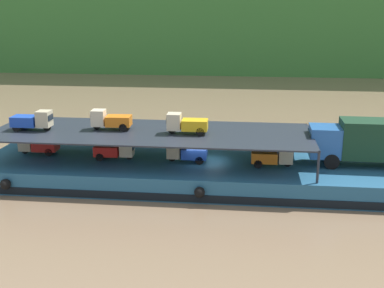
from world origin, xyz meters
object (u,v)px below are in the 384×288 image
cargo_barge (206,172)px  mini_truck_lower_fore (273,156)px  mini_truck_lower_aft (115,150)px  covered_lorry (365,141)px  mini_truck_lower_stern (38,145)px  mini_truck_lower_mid (186,152)px  mini_truck_upper_stern (33,120)px  mini_truck_upper_mid (111,120)px  mini_truck_upper_fore (186,124)px

cargo_barge → mini_truck_lower_fore: mini_truck_lower_fore is taller
cargo_barge → mini_truck_lower_aft: mini_truck_lower_aft is taller
covered_lorry → mini_truck_lower_stern: size_ratio=2.84×
mini_truck_lower_mid → covered_lorry: bearing=2.5°
cargo_barge → mini_truck_upper_stern: 12.46m
cargo_barge → mini_truck_lower_aft: size_ratio=11.16×
mini_truck_lower_stern → mini_truck_lower_mid: size_ratio=1.01×
mini_truck_lower_stern → mini_truck_upper_mid: (5.50, -0.15, 2.00)m
mini_truck_lower_stern → mini_truck_upper_fore: mini_truck_upper_fore is taller
mini_truck_lower_fore → mini_truck_upper_fore: mini_truck_upper_fore is taller
mini_truck_lower_stern → mini_truck_upper_stern: size_ratio=1.01×
mini_truck_lower_aft → mini_truck_lower_fore: bearing=-1.8°
cargo_barge → mini_truck_upper_mid: size_ratio=11.15×
mini_truck_lower_stern → mini_truck_lower_fore: size_ratio=1.01×
mini_truck_lower_aft → mini_truck_lower_fore: same height
mini_truck_lower_aft → mini_truck_upper_mid: (-0.36, 0.47, 2.00)m
covered_lorry → mini_truck_lower_mid: 11.93m
mini_truck_upper_mid → covered_lorry: bearing=0.1°
covered_lorry → mini_truck_lower_mid: (-11.87, -0.51, -1.00)m
mini_truck_upper_stern → mini_truck_lower_fore: bearing=-0.1°
mini_truck_lower_aft → mini_truck_upper_fore: 5.41m
mini_truck_upper_fore → mini_truck_lower_stern: bearing=176.3°
mini_truck_lower_mid → mini_truck_upper_fore: mini_truck_upper_fore is taller
mini_truck_lower_mid → mini_truck_upper_stern: size_ratio=1.00×
cargo_barge → mini_truck_lower_fore: (4.51, -0.54, 1.44)m
mini_truck_upper_mid → mini_truck_upper_fore: 5.41m
mini_truck_upper_stern → mini_truck_upper_fore: 10.68m
mini_truck_lower_stern → mini_truck_upper_mid: size_ratio=1.00×
mini_truck_lower_stern → mini_truck_lower_mid: 10.86m
covered_lorry → mini_truck_lower_aft: covered_lorry is taller
covered_lorry → mini_truck_upper_mid: mini_truck_upper_mid is taller
mini_truck_lower_fore → mini_truck_upper_stern: 16.60m
mini_truck_lower_mid → mini_truck_lower_fore: same height
mini_truck_upper_mid → mini_truck_upper_fore: size_ratio=1.01×
mini_truck_upper_mid → mini_truck_upper_fore: (5.38, -0.56, 0.00)m
mini_truck_lower_mid → mini_truck_upper_fore: 2.00m
cargo_barge → mini_truck_lower_fore: 4.77m
cargo_barge → mini_truck_lower_fore: bearing=-6.9°
mini_truck_lower_stern → mini_truck_lower_fore: bearing=-3.3°
mini_truck_lower_aft → mini_truck_lower_mid: bearing=-0.2°
mini_truck_lower_fore → mini_truck_upper_mid: (-11.17, 0.80, 2.00)m
mini_truck_lower_aft → mini_truck_upper_mid: bearing=127.2°
mini_truck_upper_fore → mini_truck_upper_stern: bearing=-178.9°
covered_lorry → mini_truck_lower_stern: covered_lorry is taller
covered_lorry → mini_truck_upper_stern: bearing=-178.0°
cargo_barge → mini_truck_upper_fore: size_ratio=11.28×
cargo_barge → mini_truck_upper_mid: mini_truck_upper_mid is taller
mini_truck_upper_mid → mini_truck_upper_fore: bearing=-6.0°
cargo_barge → mini_truck_upper_stern: bearing=-177.6°
cargo_barge → mini_truck_lower_stern: 12.25m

